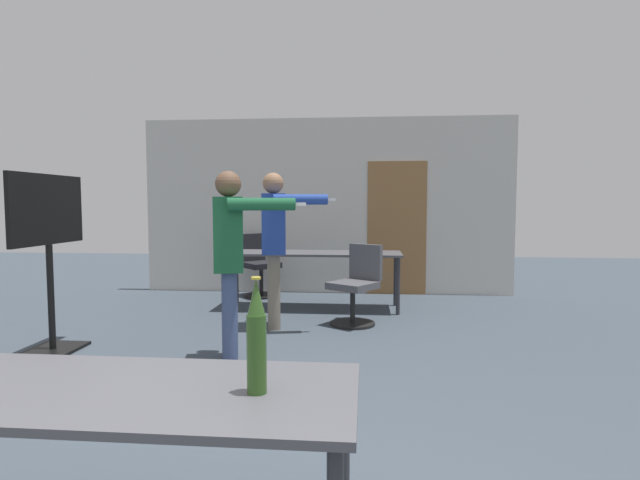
% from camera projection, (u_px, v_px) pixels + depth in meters
% --- Properties ---
extents(back_wall, '(5.75, 0.12, 2.72)m').
position_uv_depth(back_wall, '(328.00, 207.00, 7.80)').
color(back_wall, beige).
rests_on(back_wall, ground_plane).
extents(conference_table_near, '(1.68, 0.67, 0.76)m').
position_uv_depth(conference_table_near, '(120.00, 410.00, 1.76)').
color(conference_table_near, '#4C4C51').
rests_on(conference_table_near, ground_plane).
extents(conference_table_far, '(2.34, 0.69, 0.76)m').
position_uv_depth(conference_table_far, '(313.00, 257.00, 6.63)').
color(conference_table_far, '#4C4C51').
rests_on(conference_table_far, ground_plane).
extents(tv_screen, '(0.44, 1.05, 1.67)m').
position_uv_depth(tv_screen, '(49.00, 242.00, 4.65)').
color(tv_screen, black).
rests_on(tv_screen, ground_plane).
extents(person_right_polo, '(0.87, 0.63, 1.68)m').
position_uv_depth(person_right_polo, '(231.00, 248.00, 4.37)').
color(person_right_polo, '#3D4C75').
rests_on(person_right_polo, ground_plane).
extents(person_near_casual, '(0.88, 0.67, 1.74)m').
position_uv_depth(person_near_casual, '(275.00, 235.00, 5.59)').
color(person_near_casual, slate).
rests_on(person_near_casual, ground_plane).
extents(office_chair_far_left, '(0.66, 0.68, 0.92)m').
position_uv_depth(office_chair_far_left, '(357.00, 287.00, 5.80)').
color(office_chair_far_left, black).
rests_on(office_chair_far_left, ground_plane).
extents(office_chair_mid_tucked, '(0.68, 0.69, 0.94)m').
position_uv_depth(office_chair_mid_tucked, '(259.00, 267.00, 7.57)').
color(office_chair_mid_tucked, black).
rests_on(office_chair_mid_tucked, ground_plane).
extents(beer_bottle, '(0.07, 0.07, 0.40)m').
position_uv_depth(beer_bottle, '(257.00, 339.00, 1.68)').
color(beer_bottle, '#2D511E').
rests_on(beer_bottle, conference_table_near).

